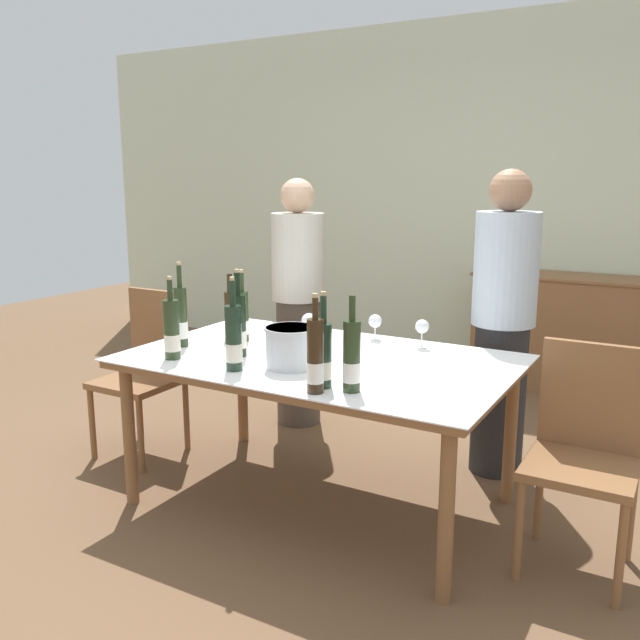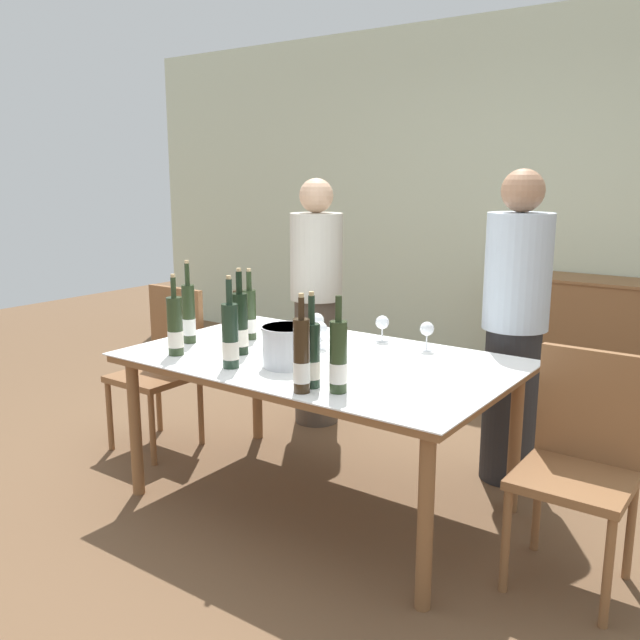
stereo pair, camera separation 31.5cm
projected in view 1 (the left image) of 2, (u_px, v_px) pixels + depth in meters
The scene contains 22 objects.
ground_plane at pixel (320, 501), 3.35m from camera, with size 12.00×12.00×0.00m, color brown.
back_wall at pixel (492, 198), 5.42m from camera, with size 8.00×0.10×2.80m.
sideboard_cabinet at pixel (579, 334), 4.99m from camera, with size 1.55×0.46×0.86m.
dining_table at pixel (320, 370), 3.21m from camera, with size 1.79×1.11×0.74m.
ice_bucket at pixel (291, 346), 3.01m from camera, with size 0.24×0.24×0.18m.
wine_bottle_0 at pixel (234, 339), 2.96m from camera, with size 0.07×0.07×0.42m.
wine_bottle_1 at pixel (172, 331), 3.14m from camera, with size 0.08×0.08×0.39m.
wine_bottle_2 at pixel (238, 327), 3.19m from camera, with size 0.08×0.08×0.42m.
wine_bottle_3 at pixel (323, 356), 2.72m from camera, with size 0.07×0.07×0.39m.
wine_bottle_4 at pixel (242, 317), 3.49m from camera, with size 0.07×0.07×0.37m.
wine_bottle_5 at pixel (352, 358), 2.66m from camera, with size 0.07×0.07×0.39m.
wine_bottle_6 at pixel (181, 318), 3.37m from camera, with size 0.07×0.07×0.43m.
wine_bottle_7 at pixel (231, 316), 3.53m from camera, with size 0.06×0.06×0.35m.
wine_bottle_8 at pixel (315, 358), 2.65m from camera, with size 0.07×0.07×0.40m.
wine_glass_0 at pixel (375, 322), 3.52m from camera, with size 0.07×0.07×0.13m.
wine_glass_1 at pixel (422, 328), 3.35m from camera, with size 0.07×0.07×0.14m.
wine_glass_2 at pixel (309, 321), 3.55m from camera, with size 0.08×0.08×0.14m.
wine_glass_3 at pixel (317, 330), 3.34m from camera, with size 0.07×0.07×0.14m.
chair_right_end at pixel (586, 442), 2.73m from camera, with size 0.42×0.42×0.91m.
chair_left_end at pixel (148, 362), 3.89m from camera, with size 0.42×0.42×0.93m.
person_host at pixel (298, 304), 4.29m from camera, with size 0.33×0.33×1.56m.
person_guest_left at pixel (503, 325), 3.55m from camera, with size 0.33×0.33×1.61m.
Camera 1 is at (1.53, -2.68, 1.58)m, focal length 38.00 mm.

